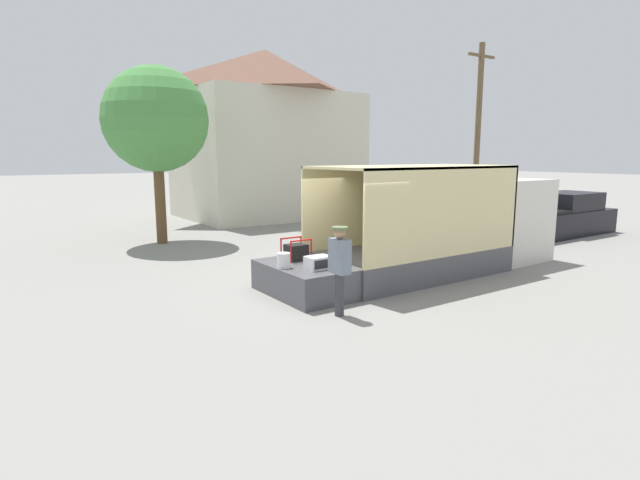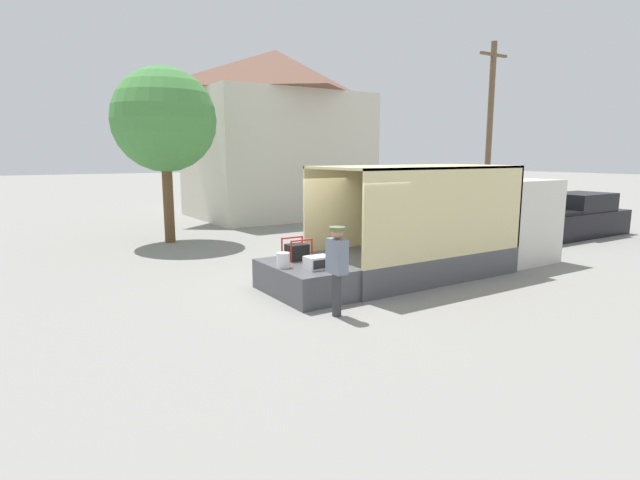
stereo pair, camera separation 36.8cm
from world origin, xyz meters
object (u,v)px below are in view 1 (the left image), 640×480
at_px(portable_generator, 297,252).
at_px(orange_bucket, 284,260).
at_px(pickup_truck_black, 559,218).
at_px(microwave, 318,262).
at_px(street_tree, 156,120).
at_px(utility_pole, 478,129).
at_px(box_truck, 461,232).
at_px(worker_person, 340,261).

distance_m(portable_generator, orange_bucket, 0.87).
height_order(orange_bucket, pickup_truck_black, pickup_truck_black).
distance_m(microwave, orange_bucket, 0.75).
bearing_deg(pickup_truck_black, portable_generator, -175.58).
bearing_deg(microwave, street_tree, 94.02).
relative_size(orange_bucket, pickup_truck_black, 0.06).
bearing_deg(orange_bucket, pickup_truck_black, 6.56).
xyz_separation_m(microwave, utility_pole, (14.60, 7.61, 3.51)).
relative_size(box_truck, orange_bucket, 22.32).
bearing_deg(box_truck, microwave, -174.20).
bearing_deg(utility_pole, worker_person, -149.57).
bearing_deg(street_tree, worker_person, -88.00).
xyz_separation_m(microwave, portable_generator, (0.11, 1.04, 0.06)).
bearing_deg(box_truck, utility_pole, 36.84).
xyz_separation_m(orange_bucket, utility_pole, (15.17, 7.12, 3.48)).
height_order(portable_generator, street_tree, street_tree).
xyz_separation_m(box_truck, portable_generator, (-5.03, 0.52, -0.09)).
bearing_deg(portable_generator, worker_person, -100.01).
distance_m(box_truck, pickup_truck_black, 7.65).
distance_m(worker_person, pickup_truck_black, 13.30).
height_order(box_truck, utility_pole, utility_pole).
xyz_separation_m(box_truck, worker_person, (-5.41, -1.65, 0.11)).
bearing_deg(worker_person, portable_generator, 79.99).
bearing_deg(orange_bucket, microwave, -40.68).
bearing_deg(pickup_truck_black, box_truck, -168.80).
bearing_deg(microwave, utility_pole, 27.53).
distance_m(box_truck, worker_person, 5.66).
bearing_deg(microwave, worker_person, -103.73).
height_order(microwave, utility_pole, utility_pole).
distance_m(pickup_truck_black, utility_pole, 6.97).
bearing_deg(street_tree, orange_bucket, -89.61).
height_order(box_truck, orange_bucket, box_truck).
xyz_separation_m(portable_generator, orange_bucket, (-0.67, -0.55, -0.03)).
bearing_deg(orange_bucket, worker_person, -79.75).
bearing_deg(portable_generator, street_tree, 95.33).
bearing_deg(box_truck, portable_generator, 174.13).
xyz_separation_m(worker_person, street_tree, (-0.35, 10.01, 3.16)).
bearing_deg(worker_person, pickup_truck_black, 13.64).
height_order(pickup_truck_black, utility_pole, utility_pole).
height_order(worker_person, utility_pole, utility_pole).
distance_m(orange_bucket, worker_person, 1.66).
relative_size(orange_bucket, utility_pole, 0.04).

